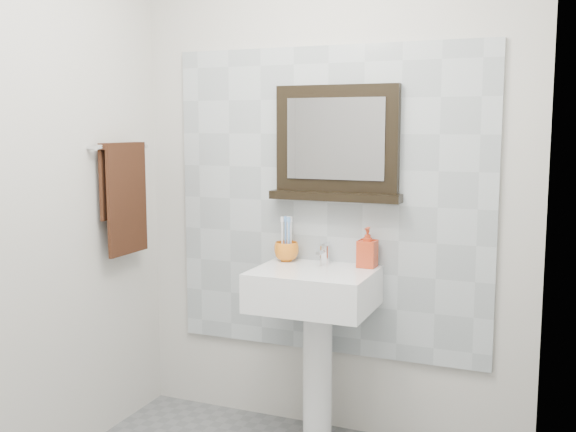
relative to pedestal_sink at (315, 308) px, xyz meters
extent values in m
cube|color=beige|center=(-0.01, 0.23, 0.57)|extent=(2.00, 0.01, 2.50)
cube|color=beige|center=(0.99, -0.87, 0.57)|extent=(0.01, 2.20, 2.50)
cube|color=#A6AFB4|center=(-0.01, 0.21, 0.47)|extent=(1.60, 0.02, 1.50)
cylinder|color=white|center=(0.00, 0.05, -0.34)|extent=(0.14, 0.14, 0.68)
cube|color=white|center=(0.00, -0.01, 0.09)|extent=(0.55, 0.44, 0.18)
cylinder|color=silver|center=(0.00, -0.03, 0.17)|extent=(0.32, 0.32, 0.02)
cylinder|color=#4C4C4F|center=(0.00, -0.03, 0.18)|extent=(0.04, 0.04, 0.00)
cylinder|color=silver|center=(0.00, 0.14, 0.23)|extent=(0.04, 0.04, 0.09)
cylinder|color=silver|center=(0.00, 0.09, 0.25)|extent=(0.02, 0.10, 0.02)
cube|color=silver|center=(0.00, 0.15, 0.28)|extent=(0.02, 0.07, 0.01)
imported|color=orange|center=(-0.20, 0.13, 0.23)|extent=(0.15, 0.15, 0.10)
cylinder|color=white|center=(-0.21, 0.12, 0.29)|extent=(0.01, 0.01, 0.19)
cube|color=white|center=(-0.21, 0.12, 0.39)|extent=(0.01, 0.01, 0.03)
cylinder|color=#669EEA|center=(-0.18, 0.12, 0.29)|extent=(0.01, 0.01, 0.19)
cube|color=#669EEA|center=(-0.18, 0.12, 0.39)|extent=(0.01, 0.01, 0.03)
cylinder|color=white|center=(-0.20, 0.15, 0.29)|extent=(0.01, 0.01, 0.19)
cube|color=white|center=(-0.20, 0.15, 0.39)|extent=(0.01, 0.01, 0.03)
cylinder|color=#669EEA|center=(-0.21, 0.14, 0.29)|extent=(0.01, 0.01, 0.19)
cube|color=#669EEA|center=(-0.21, 0.14, 0.39)|extent=(0.01, 0.01, 0.03)
cylinder|color=white|center=(-0.18, 0.14, 0.29)|extent=(0.01, 0.01, 0.19)
cube|color=white|center=(-0.18, 0.14, 0.39)|extent=(0.01, 0.01, 0.03)
imported|color=red|center=(0.21, 0.14, 0.28)|extent=(0.09, 0.09, 0.19)
cube|color=black|center=(0.04, 0.19, 0.78)|extent=(0.60, 0.06, 0.51)
cube|color=#99999E|center=(0.04, 0.16, 0.78)|extent=(0.48, 0.01, 0.39)
cube|color=black|center=(0.04, 0.17, 0.51)|extent=(0.64, 0.11, 0.04)
cylinder|color=silver|center=(-0.96, -0.14, 0.74)|extent=(0.03, 0.40, 0.03)
cylinder|color=silver|center=(-0.99, -0.33, 0.74)|extent=(0.05, 0.02, 0.02)
cylinder|color=silver|center=(-0.99, 0.05, 0.74)|extent=(0.05, 0.02, 0.02)
cube|color=black|center=(-0.94, -0.14, 0.47)|extent=(0.02, 0.30, 0.52)
cube|color=black|center=(-0.98, -0.14, 0.56)|extent=(0.02, 0.30, 0.34)
cube|color=black|center=(-0.96, -0.14, 0.75)|extent=(0.06, 0.30, 0.03)
camera|label=1|loc=(1.05, -2.88, 0.84)|focal=42.00mm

